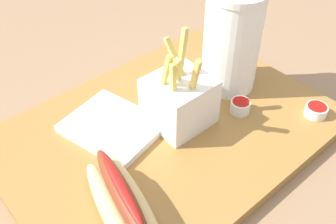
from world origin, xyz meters
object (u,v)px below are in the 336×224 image
object	(u,v)px
soda_cup	(232,40)
ketchup_cup_2	(240,106)
ketchup_cup_1	(316,110)
napkin_stack	(113,126)
hot_dog_1	(123,204)
fries_basket	(181,101)

from	to	relation	value
soda_cup	ketchup_cup_2	xyz separation A→B (m)	(0.04, 0.06, -0.07)
ketchup_cup_1	napkin_stack	world-z (taller)	ketchup_cup_1
ketchup_cup_1	ketchup_cup_2	size ratio (longest dim) A/B	1.10
hot_dog_1	ketchup_cup_2	world-z (taller)	hot_dog_1
ketchup_cup_1	napkin_stack	bearing A→B (deg)	-35.42
ketchup_cup_2	napkin_stack	bearing A→B (deg)	-29.78
soda_cup	ketchup_cup_1	distance (m)	0.17
fries_basket	napkin_stack	bearing A→B (deg)	-31.77
fries_basket	napkin_stack	size ratio (longest dim) A/B	1.11
hot_dog_1	ketchup_cup_2	size ratio (longest dim) A/B	5.68
hot_dog_1	napkin_stack	world-z (taller)	hot_dog_1
fries_basket	ketchup_cup_1	world-z (taller)	fries_basket
fries_basket	ketchup_cup_1	size ratio (longest dim) A/B	4.38
fries_basket	ketchup_cup_1	bearing A→B (deg)	142.81
soda_cup	hot_dog_1	world-z (taller)	soda_cup
fries_basket	hot_dog_1	xyz separation A→B (m)	(0.16, 0.08, -0.02)
ketchup_cup_1	napkin_stack	xyz separation A→B (m)	(0.26, -0.18, -0.00)
soda_cup	ketchup_cup_1	bearing A→B (deg)	106.75
ketchup_cup_1	napkin_stack	distance (m)	0.31
soda_cup	ketchup_cup_2	distance (m)	0.10
soda_cup	napkin_stack	xyz separation A→B (m)	(0.21, -0.04, -0.08)
fries_basket	ketchup_cup_1	distance (m)	0.21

